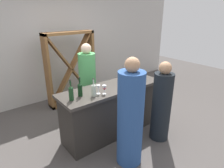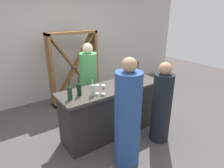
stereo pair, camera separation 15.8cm
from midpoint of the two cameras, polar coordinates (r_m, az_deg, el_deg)
The scene contains 16 objects.
ground_plane at distance 3.84m, azimuth -1.22°, elevation -13.74°, with size 12.00×12.00×0.00m, color #4C4744.
back_wall at distance 5.15m, azimuth -16.59°, elevation 11.35°, with size 8.00×0.10×2.80m, color #BCB7B2.
bar_counter at distance 3.59m, azimuth -1.28°, elevation -7.60°, with size 1.92×0.63×0.92m.
wine_rack at distance 4.79m, azimuth -12.88°, elevation 4.42°, with size 1.20×0.28×1.73m.
wine_bottle_leftmost_olive_green at distance 2.93m, azimuth -13.44°, elevation -2.44°, with size 0.07×0.07×0.32m.
wine_bottle_second_left_dark_green at distance 3.04m, azimuth -10.81°, elevation -1.45°, with size 0.07×0.07×0.31m.
wine_bottle_center_clear_pale at distance 3.02m, azimuth -6.89°, elevation -1.58°, with size 0.07×0.07×0.29m.
wine_bottle_second_right_amber_brown at distance 3.84m, azimuth 5.92°, elevation 3.71°, with size 0.08×0.08×0.34m.
wine_glass_near_left at distance 3.08m, azimuth -3.75°, elevation -1.25°, with size 0.07×0.07×0.15m.
wine_glass_near_center at distance 3.08m, azimuth -5.50°, elevation -1.02°, with size 0.06×0.06×0.15m.
wine_glass_near_right at distance 3.35m, azimuth 1.10°, elevation 0.90°, with size 0.07×0.07×0.15m.
wine_glass_far_left at distance 3.60m, azimuth 5.76°, elevation 2.06°, with size 0.07×0.07×0.15m.
wine_glass_far_center at distance 3.85m, azimuth 4.54°, elevation 3.47°, with size 0.06×0.06×0.15m.
person_left_guest at distance 3.44m, azimuth 13.03°, elevation -6.00°, with size 0.42×0.42×1.42m.
person_center_guest at distance 2.80m, azimuth 3.75°, elevation -9.86°, with size 0.39×0.39×1.63m.
person_server_behind at distance 3.96m, azimuth -8.23°, elevation -0.60°, with size 0.34×0.34×1.60m.
Camera 1 is at (-1.95, -2.48, 2.18)m, focal length 31.22 mm.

